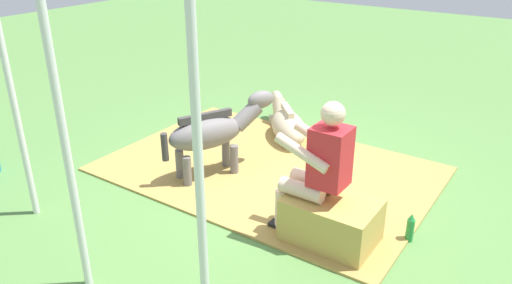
{
  "coord_description": "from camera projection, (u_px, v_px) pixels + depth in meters",
  "views": [
    {
      "loc": [
        -2.45,
        4.03,
        2.59
      ],
      "look_at": [
        0.1,
        0.25,
        0.55
      ],
      "focal_mm": 34.85,
      "sensor_mm": 36.0,
      "label": 1
    }
  ],
  "objects": [
    {
      "name": "tent_pole_right",
      "position": [
        10.0,
        87.0,
        4.3
      ],
      "size": [
        0.06,
        0.06,
        2.55
      ],
      "primitive_type": "cylinder",
      "color": "silver",
      "rests_on": "ground"
    },
    {
      "name": "soda_bottle",
      "position": [
        410.0,
        228.0,
        4.34
      ],
      "size": [
        0.07,
        0.07,
        0.27
      ],
      "color": "#268C3F",
      "rests_on": "ground"
    },
    {
      "name": "tent_pole_mid",
      "position": [
        63.0,
        134.0,
        3.35
      ],
      "size": [
        0.06,
        0.06,
        2.55
      ],
      "primitive_type": "cylinder",
      "color": "silver",
      "rests_on": "ground"
    },
    {
      "name": "tent_pole_left",
      "position": [
        198.0,
        163.0,
        2.95
      ],
      "size": [
        0.06,
        0.06,
        2.55
      ],
      "primitive_type": "cylinder",
      "color": "silver",
      "rests_on": "ground"
    },
    {
      "name": "pony_standing",
      "position": [
        214.0,
        132.0,
        5.32
      ],
      "size": [
        0.76,
        1.25,
        0.88
      ],
      "color": "slate",
      "rests_on": "ground"
    },
    {
      "name": "ground_plane",
      "position": [
        277.0,
        183.0,
        5.36
      ],
      "size": [
        24.0,
        24.0,
        0.0
      ],
      "primitive_type": "plane",
      "color": "#568442"
    },
    {
      "name": "hay_patch",
      "position": [
        268.0,
        169.0,
        5.64
      ],
      "size": [
        3.56,
        2.44,
        0.02
      ],
      "primitive_type": "cube",
      "color": "#AD8C47",
      "rests_on": "ground"
    },
    {
      "name": "hay_bale",
      "position": [
        331.0,
        221.0,
        4.31
      ],
      "size": [
        0.78,
        0.54,
        0.41
      ],
      "primitive_type": "cube",
      "color": "tan",
      "rests_on": "ground"
    },
    {
      "name": "pony_lying",
      "position": [
        287.0,
        124.0,
        6.41
      ],
      "size": [
        1.12,
        1.16,
        0.42
      ],
      "color": "tan",
      "rests_on": "ground"
    },
    {
      "name": "person_seated",
      "position": [
        318.0,
        165.0,
        4.19
      ],
      "size": [
        0.66,
        0.41,
        1.29
      ],
      "color": "beige",
      "rests_on": "ground"
    }
  ]
}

